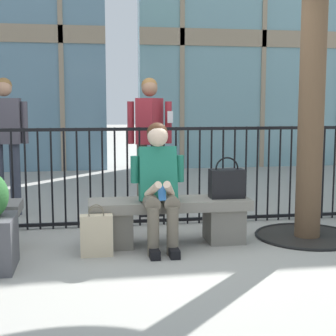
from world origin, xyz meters
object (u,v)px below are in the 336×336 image
seated_person_with_phone (159,182)px  handbag_on_bench (227,183)px  bystander_further_back (5,136)px  shopping_bag (97,235)px  stone_bench (170,217)px  bystander_at_railing (150,135)px

seated_person_with_phone → handbag_on_bench: seated_person_with_phone is taller
bystander_further_back → shopping_bag: bearing=-61.3°
seated_person_with_phone → shopping_bag: bearing=-164.4°
bystander_further_back → stone_bench: bearing=-42.4°
handbag_on_bench → bystander_further_back: bystander_further_back is taller
stone_bench → seated_person_with_phone: seated_person_with_phone is taller
shopping_bag → bystander_at_railing: size_ratio=0.28×
seated_person_with_phone → handbag_on_bench: size_ratio=2.93×
stone_bench → handbag_on_bench: 0.67m
stone_bench → bystander_at_railing: 1.55m
stone_bench → bystander_at_railing: bystander_at_railing is taller
handbag_on_bench → bystander_at_railing: size_ratio=0.24×
stone_bench → seated_person_with_phone: 0.42m
seated_person_with_phone → shopping_bag: size_ratio=2.56×
seated_person_with_phone → handbag_on_bench: bearing=9.5°
stone_bench → bystander_further_back: 2.53m
shopping_bag → bystander_further_back: (-1.06, 1.93, 0.80)m
seated_person_with_phone → bystander_at_railing: 1.54m
seated_person_with_phone → bystander_at_railing: bystander_at_railing is taller
stone_bench → shopping_bag: size_ratio=3.38×
shopping_bag → stone_bench: bearing=22.1°
bystander_further_back → handbag_on_bench: bearing=-34.8°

